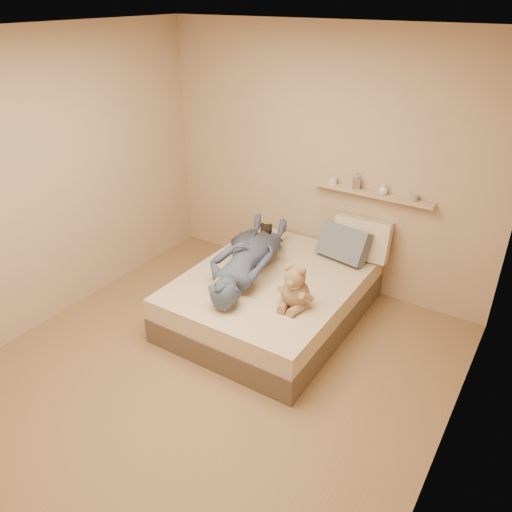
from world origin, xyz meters
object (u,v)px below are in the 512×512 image
Objects in this scene: bed at (272,297)px; pillow_grey at (344,243)px; wall_shelf at (371,194)px; person at (247,256)px; pillow_cream at (362,238)px; dark_plush at (266,237)px; teddy_bear at (295,290)px; game_console at (222,284)px.

pillow_grey is (0.40, 0.69, 0.40)m from bed.
bed is 1.38m from wall_shelf.
pillow_grey is at bearing -145.94° from person.
dark_plush is at bearing -158.83° from pillow_cream.
game_console is at bearing -156.16° from teddy_bear.
game_console is 0.68× the size of dark_plush.
person is at bearing 158.17° from teddy_bear.
wall_shelf reaches higher than pillow_grey.
pillow_cream is (0.70, 1.40, 0.04)m from game_console.
game_console is 0.35× the size of pillow_cream.
pillow_cream reaches higher than bed.
teddy_bear is (0.57, 0.25, 0.01)m from game_console.
wall_shelf is at bearing 64.21° from game_console.
teddy_bear is 1.01m from pillow_grey.
teddy_bear is at bearing -96.19° from pillow_cream.
dark_plush is 0.51× the size of pillow_cream.
wall_shelf is at bearing 24.99° from dark_plush.
bed is 1.27× the size of person.
bed is 4.73× the size of teddy_bear.
teddy_bear is 0.70m from person.
pillow_grey is 0.99m from person.
wall_shelf reaches higher than bed.
teddy_bear is 0.27× the size of person.
pillow_cream reaches higher than teddy_bear.
pillow_cream is 0.46× the size of wall_shelf.
game_console is at bearing -106.09° from bed.
dark_plush reaches higher than game_console.
wall_shelf is (0.14, 1.23, 0.48)m from teddy_bear.
dark_plush is 1.14m from wall_shelf.
game_console is 1.07m from dark_plush.
person is (-0.65, 0.26, 0.01)m from teddy_bear.
teddy_bear is 0.80× the size of pillow_grey.
bed is 1.07m from pillow_cream.
wall_shelf is at bearing 58.82° from bed.
bed is 3.45× the size of pillow_cream.
game_console is at bearing -79.22° from dark_plush.
bed is 0.48m from person.
game_console is 1.38m from pillow_grey.
bed is 6.76× the size of dark_plush.
pillow_grey is at bearing 90.26° from teddy_bear.
wall_shelf is at bearing -144.43° from person.
teddy_bear is at bearing -46.00° from dark_plush.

